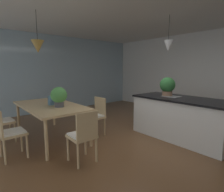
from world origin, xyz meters
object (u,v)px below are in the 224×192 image
(potted_plant_on_table, at_px, (59,96))
(vase_on_dining_table, at_px, (51,100))
(chair_kitchen_end, at_px, (83,135))
(chair_far_right, at_px, (96,115))
(kitchen_island, at_px, (181,118))
(potted_plant_on_island, at_px, (167,86))
(dining_table, at_px, (50,108))
(chair_near_right, at_px, (9,132))
(chair_near_left, at_px, (0,120))

(potted_plant_on_table, relative_size, vase_on_dining_table, 2.07)
(chair_kitchen_end, bearing_deg, chair_far_right, 135.95)
(kitchen_island, relative_size, vase_on_dining_table, 10.50)
(potted_plant_on_island, relative_size, potted_plant_on_table, 1.06)
(dining_table, distance_m, potted_plant_on_table, 0.44)
(chair_near_right, bearing_deg, potted_plant_on_table, 97.03)
(chair_near_left, relative_size, chair_far_right, 1.00)
(chair_far_right, relative_size, vase_on_dining_table, 4.40)
(chair_near_left, height_order, kitchen_island, kitchen_island)
(chair_near_right, relative_size, chair_kitchen_end, 1.00)
(chair_near_right, height_order, potted_plant_on_island, potted_plant_on_island)
(vase_on_dining_table, bearing_deg, chair_far_right, 63.67)
(potted_plant_on_table, bearing_deg, chair_kitchen_end, -3.65)
(chair_near_right, height_order, chair_kitchen_end, same)
(dining_table, bearing_deg, kitchen_island, 50.89)
(dining_table, xyz_separation_m, chair_kitchen_end, (1.36, -0.00, -0.22))
(chair_kitchen_end, xyz_separation_m, kitchen_island, (0.44, 2.22, -0.01))
(chair_near_right, relative_size, potted_plant_on_table, 2.12)
(chair_far_right, distance_m, potted_plant_on_table, 0.97)
(chair_near_left, bearing_deg, potted_plant_on_table, 50.99)
(potted_plant_on_table, xyz_separation_m, vase_on_dining_table, (-0.31, -0.04, -0.13))
(chair_near_left, bearing_deg, vase_on_dining_table, 63.31)
(potted_plant_on_island, bearing_deg, dining_table, -122.74)
(chair_near_left, height_order, chair_near_right, same)
(chair_near_left, height_order, potted_plant_on_island, potted_plant_on_island)
(chair_kitchen_end, bearing_deg, chair_near_left, -153.80)
(chair_kitchen_end, height_order, kitchen_island, kitchen_island)
(dining_table, xyz_separation_m, chair_near_left, (-0.44, -0.89, -0.22))
(dining_table, height_order, vase_on_dining_table, vase_on_dining_table)
(chair_far_right, height_order, kitchen_island, kitchen_island)
(chair_kitchen_end, bearing_deg, kitchen_island, 78.71)
(potted_plant_on_island, bearing_deg, chair_far_right, -126.45)
(potted_plant_on_table, bearing_deg, chair_far_right, 82.13)
(dining_table, relative_size, chair_kitchen_end, 2.28)
(chair_kitchen_end, bearing_deg, vase_on_dining_table, 178.90)
(chair_near_left, bearing_deg, chair_kitchen_end, 26.20)
(chair_far_right, distance_m, potted_plant_on_island, 1.78)
(dining_table, distance_m, chair_near_left, 1.02)
(potted_plant_on_table, bearing_deg, dining_table, -168.76)
(chair_near_left, distance_m, potted_plant_on_island, 3.69)
(potted_plant_on_table, distance_m, vase_on_dining_table, 0.34)
(dining_table, xyz_separation_m, vase_on_dining_table, (0.02, 0.03, 0.16))
(chair_near_left, height_order, vase_on_dining_table, vase_on_dining_table)
(potted_plant_on_island, bearing_deg, vase_on_dining_table, -122.73)
(potted_plant_on_island, relative_size, vase_on_dining_table, 2.20)
(chair_far_right, bearing_deg, chair_near_left, -116.52)
(chair_near_left, bearing_deg, chair_near_right, -0.01)
(chair_near_right, distance_m, potted_plant_on_table, 1.09)
(chair_kitchen_end, relative_size, kitchen_island, 0.42)
(chair_far_right, bearing_deg, potted_plant_on_table, -97.87)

